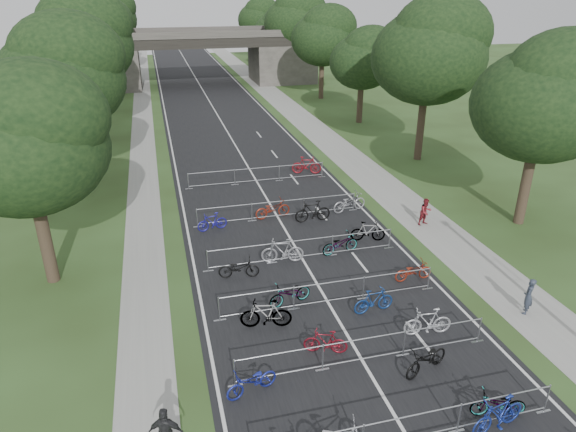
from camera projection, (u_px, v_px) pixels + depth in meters
name	position (u px, v px, depth m)	size (l,w,h in m)	color
road	(213.00, 108.00, 55.98)	(11.00, 140.00, 0.01)	black
sidewalk_right	(284.00, 104.00, 57.83)	(3.00, 140.00, 0.01)	gray
sidewalk_left	(142.00, 112.00, 54.25)	(2.00, 140.00, 0.01)	gray
lane_markings	(213.00, 108.00, 55.98)	(0.12, 140.00, 0.00)	silver
overpass_bridge	(198.00, 57.00, 67.75)	(31.00, 8.00, 7.05)	#403E39
tree_left_0	(26.00, 142.00, 20.64)	(6.72, 6.72, 10.25)	#33261C
tree_right_0	(546.00, 100.00, 26.12)	(7.17, 7.17, 10.93)	#33261C
tree_left_1	(63.00, 75.00, 30.88)	(7.56, 7.56, 11.53)	#33261C
tree_right_1	(431.00, 52.00, 36.30)	(8.18, 8.18, 12.47)	#33261C
tree_left_2	(81.00, 42.00, 41.13)	(8.40, 8.40, 12.81)	#33261C
tree_right_2	(364.00, 59.00, 47.68)	(6.16, 6.16, 9.39)	#33261C
tree_left_3	(96.00, 47.00, 52.38)	(6.72, 6.72, 10.25)	#33261C
tree_right_3	(324.00, 37.00, 57.86)	(7.17, 7.17, 10.93)	#33261C
tree_left_4	(102.00, 29.00, 62.62)	(7.56, 7.56, 11.53)	#33261C
tree_right_4	(295.00, 21.00, 68.04)	(8.18, 8.18, 12.47)	#33261C
tree_left_5	(107.00, 17.00, 72.87)	(8.40, 8.40, 12.81)	#33261C
tree_right_5	(275.00, 30.00, 79.42)	(6.16, 6.16, 9.39)	#33261C
tree_left_6	(113.00, 23.00, 84.12)	(6.72, 6.72, 10.25)	#33261C
tree_right_6	(259.00, 18.00, 89.60)	(7.17, 7.17, 10.93)	#33261C
barrier_row_1	(412.00, 428.00, 14.85)	(9.70, 0.08, 1.10)	#A4A7AC
barrier_row_2	(364.00, 350.00, 18.02)	(9.70, 0.08, 1.10)	#A4A7AC
barrier_row_3	(329.00, 293.00, 21.37)	(9.70, 0.08, 1.10)	#A4A7AC
barrier_row_4	(303.00, 249.00, 24.90)	(9.70, 0.08, 1.10)	#A4A7AC
barrier_row_5	(278.00, 210.00, 29.31)	(9.70, 0.08, 1.10)	#A4A7AC
barrier_row_6	(257.00, 175.00, 34.60)	(9.70, 0.08, 1.10)	#A4A7AC
bike_6	(498.00, 415.00, 15.24)	(0.57, 2.00, 1.20)	navy
bike_7	(498.00, 404.00, 15.81)	(0.61, 1.74, 0.91)	#A4A7AC
bike_8	(252.00, 382.00, 16.67)	(0.64, 1.82, 0.96)	navy
bike_9	(326.00, 342.00, 18.54)	(0.46, 1.61, 0.97)	maroon
bike_10	(427.00, 360.00, 17.59)	(0.69, 1.99, 1.04)	black
bike_11	(428.00, 322.00, 19.50)	(0.54, 1.90, 1.14)	#B3B5BB
bike_12	(266.00, 314.00, 19.90)	(0.57, 2.03, 1.22)	#A4A7AC
bike_13	(290.00, 294.00, 21.37)	(0.68, 1.95, 1.02)	#A4A7AC
bike_14	(374.00, 301.00, 20.86)	(0.50, 1.78, 1.07)	navy
bike_15	(413.00, 271.00, 23.16)	(0.62, 1.79, 0.94)	maroon
bike_16	(239.00, 268.00, 23.36)	(0.65, 1.86, 0.98)	black
bike_17	(282.00, 251.00, 24.59)	(0.58, 2.07, 1.24)	gray
bike_18	(340.00, 244.00, 25.47)	(0.69, 1.98, 1.04)	#A4A7AC
bike_19	(368.00, 231.00, 26.71)	(0.51, 1.81, 1.08)	#A4A7AC
bike_20	(212.00, 222.00, 27.88)	(0.47, 1.68, 1.01)	#1F1B99
bike_21	(273.00, 209.00, 29.38)	(0.73, 2.09, 1.10)	maroon
bike_22	(313.00, 211.00, 28.87)	(0.59, 2.08, 1.25)	black
bike_23	(349.00, 202.00, 30.22)	(0.75, 2.16, 1.14)	#93939A
bike_27	(307.00, 165.00, 36.24)	(0.59, 2.09, 1.25)	maroon
pedestrian_a	(528.00, 296.00, 20.69)	(0.58, 0.38, 1.58)	#2C3342
pedestrian_b	(426.00, 212.00, 28.44)	(0.75, 0.58, 1.54)	maroon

